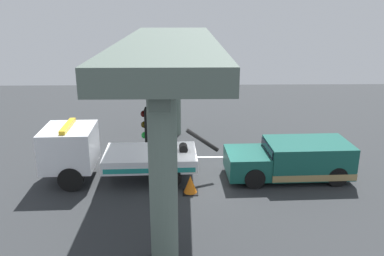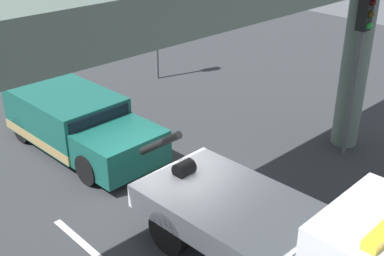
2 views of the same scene
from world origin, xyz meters
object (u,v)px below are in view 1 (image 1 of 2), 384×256
towed_van_green (294,160)px  traffic_light_far (150,152)px  tow_truck_white (104,152)px  traffic_cone_orange (190,185)px

towed_van_green → traffic_light_far: traffic_light_far is taller
tow_truck_white → traffic_cone_orange: tow_truck_white is taller
traffic_light_far → towed_van_green: bearing=-135.7°
towed_van_green → traffic_cone_orange: towed_van_green is taller
tow_truck_white → traffic_light_far: (-2.42, 5.41, 2.09)m
tow_truck_white → traffic_light_far: 6.29m
towed_van_green → traffic_cone_orange: 4.67m
tow_truck_white → traffic_cone_orange: (-3.58, 1.39, -0.86)m
tow_truck_white → traffic_cone_orange: 3.94m
traffic_cone_orange → towed_van_green: bearing=-162.3°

